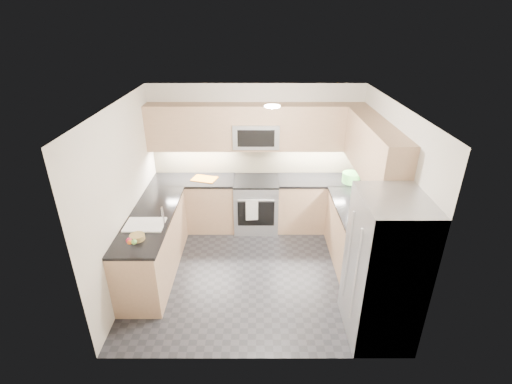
% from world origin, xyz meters
% --- Properties ---
extents(floor, '(3.60, 3.20, 0.00)m').
position_xyz_m(floor, '(0.00, 0.00, 0.00)').
color(floor, black).
rests_on(floor, ground).
extents(ceiling, '(3.60, 3.20, 0.02)m').
position_xyz_m(ceiling, '(0.00, 0.00, 2.50)').
color(ceiling, beige).
rests_on(ceiling, wall_back).
extents(wall_back, '(3.60, 0.02, 2.50)m').
position_xyz_m(wall_back, '(0.00, 1.60, 1.25)').
color(wall_back, beige).
rests_on(wall_back, floor).
extents(wall_front, '(3.60, 0.02, 2.50)m').
position_xyz_m(wall_front, '(0.00, -1.60, 1.25)').
color(wall_front, beige).
rests_on(wall_front, floor).
extents(wall_left, '(0.02, 3.20, 2.50)m').
position_xyz_m(wall_left, '(-1.80, 0.00, 1.25)').
color(wall_left, beige).
rests_on(wall_left, floor).
extents(wall_right, '(0.02, 3.20, 2.50)m').
position_xyz_m(wall_right, '(1.80, 0.00, 1.25)').
color(wall_right, beige).
rests_on(wall_right, floor).
extents(base_cab_back_left, '(1.42, 0.60, 0.90)m').
position_xyz_m(base_cab_back_left, '(-1.09, 1.30, 0.45)').
color(base_cab_back_left, tan).
rests_on(base_cab_back_left, floor).
extents(base_cab_back_right, '(1.42, 0.60, 0.90)m').
position_xyz_m(base_cab_back_right, '(1.09, 1.30, 0.45)').
color(base_cab_back_right, tan).
rests_on(base_cab_back_right, floor).
extents(base_cab_right, '(0.60, 1.70, 0.90)m').
position_xyz_m(base_cab_right, '(1.50, 0.15, 0.45)').
color(base_cab_right, tan).
rests_on(base_cab_right, floor).
extents(base_cab_peninsula, '(0.60, 2.00, 0.90)m').
position_xyz_m(base_cab_peninsula, '(-1.50, 0.00, 0.45)').
color(base_cab_peninsula, tan).
rests_on(base_cab_peninsula, floor).
extents(countertop_back_left, '(1.42, 0.63, 0.04)m').
position_xyz_m(countertop_back_left, '(-1.09, 1.30, 0.92)').
color(countertop_back_left, black).
rests_on(countertop_back_left, base_cab_back_left).
extents(countertop_back_right, '(1.42, 0.63, 0.04)m').
position_xyz_m(countertop_back_right, '(1.09, 1.30, 0.92)').
color(countertop_back_right, black).
rests_on(countertop_back_right, base_cab_back_right).
extents(countertop_right, '(0.63, 1.70, 0.04)m').
position_xyz_m(countertop_right, '(1.50, 0.15, 0.92)').
color(countertop_right, black).
rests_on(countertop_right, base_cab_right).
extents(countertop_peninsula, '(0.63, 2.00, 0.04)m').
position_xyz_m(countertop_peninsula, '(-1.50, 0.00, 0.92)').
color(countertop_peninsula, black).
rests_on(countertop_peninsula, base_cab_peninsula).
extents(upper_cab_back, '(3.60, 0.35, 0.75)m').
position_xyz_m(upper_cab_back, '(0.00, 1.43, 1.83)').
color(upper_cab_back, tan).
rests_on(upper_cab_back, wall_back).
extents(upper_cab_right, '(0.35, 1.95, 0.75)m').
position_xyz_m(upper_cab_right, '(1.62, 0.28, 1.83)').
color(upper_cab_right, tan).
rests_on(upper_cab_right, wall_right).
extents(backsplash_back, '(3.60, 0.01, 0.51)m').
position_xyz_m(backsplash_back, '(0.00, 1.60, 1.20)').
color(backsplash_back, tan).
rests_on(backsplash_back, wall_back).
extents(backsplash_right, '(0.01, 2.30, 0.51)m').
position_xyz_m(backsplash_right, '(1.80, 0.45, 1.20)').
color(backsplash_right, tan).
rests_on(backsplash_right, wall_right).
extents(gas_range, '(0.76, 0.65, 0.91)m').
position_xyz_m(gas_range, '(0.00, 1.28, 0.46)').
color(gas_range, '#96999E').
rests_on(gas_range, floor).
extents(range_cooktop, '(0.76, 0.65, 0.03)m').
position_xyz_m(range_cooktop, '(0.00, 1.28, 0.92)').
color(range_cooktop, black).
rests_on(range_cooktop, gas_range).
extents(oven_door_glass, '(0.62, 0.02, 0.45)m').
position_xyz_m(oven_door_glass, '(0.00, 0.95, 0.45)').
color(oven_door_glass, black).
rests_on(oven_door_glass, gas_range).
extents(oven_handle, '(0.60, 0.02, 0.02)m').
position_xyz_m(oven_handle, '(0.00, 0.93, 0.72)').
color(oven_handle, '#B2B5BA').
rests_on(oven_handle, gas_range).
extents(microwave, '(0.76, 0.40, 0.40)m').
position_xyz_m(microwave, '(0.00, 1.40, 1.70)').
color(microwave, '#999DA1').
rests_on(microwave, upper_cab_back).
extents(microwave_door, '(0.60, 0.01, 0.28)m').
position_xyz_m(microwave_door, '(0.00, 1.20, 1.70)').
color(microwave_door, black).
rests_on(microwave_door, microwave).
extents(refrigerator, '(0.70, 0.90, 1.80)m').
position_xyz_m(refrigerator, '(1.45, -1.15, 0.90)').
color(refrigerator, '#9B9DA2').
rests_on(refrigerator, floor).
extents(fridge_handle_left, '(0.02, 0.02, 1.20)m').
position_xyz_m(fridge_handle_left, '(1.08, -1.33, 0.95)').
color(fridge_handle_left, '#B2B5BA').
rests_on(fridge_handle_left, refrigerator).
extents(fridge_handle_right, '(0.02, 0.02, 1.20)m').
position_xyz_m(fridge_handle_right, '(1.08, -0.97, 0.95)').
color(fridge_handle_right, '#B2B5BA').
rests_on(fridge_handle_right, refrigerator).
extents(sink_basin, '(0.52, 0.38, 0.16)m').
position_xyz_m(sink_basin, '(-1.50, -0.25, 0.88)').
color(sink_basin, white).
rests_on(sink_basin, base_cab_peninsula).
extents(faucet, '(0.03, 0.03, 0.28)m').
position_xyz_m(faucet, '(-1.24, -0.25, 1.08)').
color(faucet, silver).
rests_on(faucet, countertop_peninsula).
extents(utensil_bowl, '(0.31, 0.31, 0.17)m').
position_xyz_m(utensil_bowl, '(1.60, 1.17, 1.03)').
color(utensil_bowl, '#56B84E').
rests_on(utensil_bowl, countertop_back_right).
extents(cutting_board, '(0.47, 0.39, 0.01)m').
position_xyz_m(cutting_board, '(-0.89, 1.29, 0.95)').
color(cutting_board, '#BF6512').
rests_on(cutting_board, countertop_back_left).
extents(fruit_basket, '(0.24, 0.24, 0.07)m').
position_xyz_m(fruit_basket, '(-1.50, -0.60, 0.97)').
color(fruit_basket, '#9F844A').
rests_on(fruit_basket, countertop_peninsula).
extents(fruit_apple, '(0.07, 0.07, 0.07)m').
position_xyz_m(fruit_apple, '(-1.53, -0.80, 1.05)').
color(fruit_apple, '#A91332').
rests_on(fruit_apple, fruit_basket).
extents(fruit_pear, '(0.07, 0.07, 0.07)m').
position_xyz_m(fruit_pear, '(-1.46, -0.83, 1.05)').
color(fruit_pear, '#6BB24C').
rests_on(fruit_pear, fruit_basket).
extents(dish_towel_check, '(0.21, 0.04, 0.39)m').
position_xyz_m(dish_towel_check, '(-0.07, 0.91, 0.55)').
color(dish_towel_check, white).
rests_on(dish_towel_check, oven_handle).
extents(fruit_orange, '(0.06, 0.06, 0.06)m').
position_xyz_m(fruit_orange, '(-1.51, -0.83, 1.05)').
color(fruit_orange, '#CA5816').
rests_on(fruit_orange, fruit_basket).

